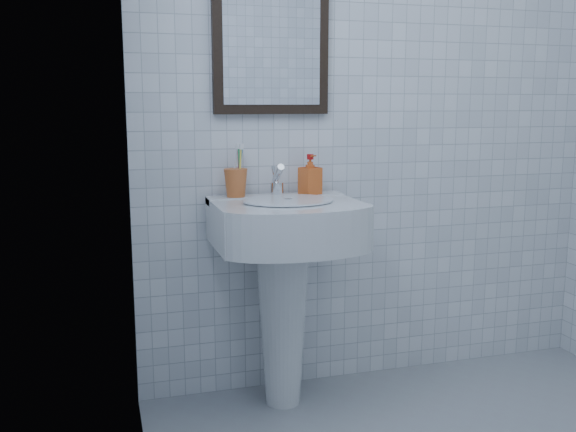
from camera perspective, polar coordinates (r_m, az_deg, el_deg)
name	(u,v)px	position (r m, az deg, el deg)	size (l,w,h in m)	color
wall_back	(376,111)	(2.96, 7.85, 9.21)	(2.20, 0.02, 2.50)	white
wall_left	(150,119)	(1.50, -12.14, 8.42)	(0.02, 2.40, 2.50)	white
washbasin	(284,268)	(2.68, -0.33, -4.66)	(0.59, 0.43, 0.91)	white
faucet	(277,183)	(2.71, -0.98, 2.97)	(0.06, 0.12, 0.14)	silver
toothbrush_cup	(236,183)	(2.69, -4.67, 2.96)	(0.10, 0.10, 0.12)	#C8612C
soap_dispenser	(310,174)	(2.76, 1.98, 3.72)	(0.08, 0.08, 0.17)	#E74916
wall_mirror	(271,39)	(2.79, -1.51, 15.43)	(0.50, 0.04, 0.62)	black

